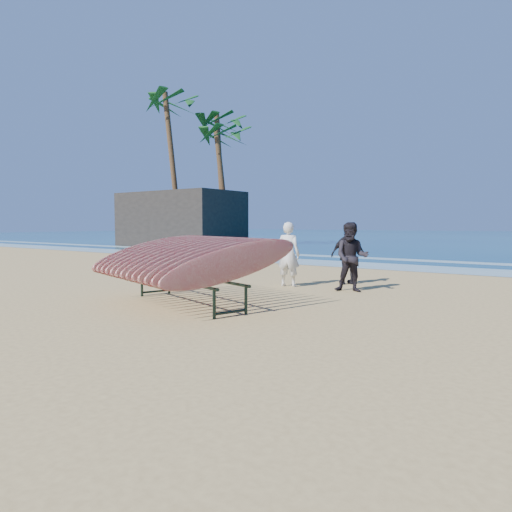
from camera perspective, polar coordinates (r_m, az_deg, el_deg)
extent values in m
plane|color=tan|center=(8.39, -3.21, -6.80)|extent=(120.00, 120.00, 0.00)
plane|color=white|center=(17.28, 18.13, -1.36)|extent=(160.00, 160.00, 0.00)
plane|color=white|center=(20.63, 21.08, -0.59)|extent=(160.00, 160.00, 0.00)
cylinder|color=black|center=(10.24, -14.08, -3.53)|extent=(0.06, 0.06, 0.50)
cylinder|color=black|center=(7.63, -5.25, -5.99)|extent=(0.06, 0.06, 0.50)
cylinder|color=black|center=(10.51, -10.81, -3.29)|extent=(0.06, 0.06, 0.50)
cylinder|color=black|center=(7.99, -1.27, -5.52)|extent=(0.06, 0.06, 0.50)
cylinder|color=black|center=(8.87, -10.34, -3.00)|extent=(3.08, 0.99, 0.06)
cylinder|color=black|center=(9.18, -6.71, -2.72)|extent=(3.08, 0.99, 0.06)
cylinder|color=black|center=(10.39, -12.41, -4.34)|extent=(0.23, 0.63, 0.04)
cylinder|color=black|center=(7.84, -3.21, -6.98)|extent=(0.23, 0.63, 0.04)
ellipsoid|color=maroon|center=(10.37, -12.64, 0.30)|extent=(0.90, 2.75, 1.10)
ellipsoid|color=maroon|center=(10.13, -12.04, 0.23)|extent=(0.90, 2.75, 1.10)
ellipsoid|color=maroon|center=(9.90, -11.40, 0.15)|extent=(0.90, 2.75, 1.10)
ellipsoid|color=maroon|center=(9.67, -10.73, 0.07)|extent=(0.90, 2.75, 1.10)
ellipsoid|color=maroon|center=(9.44, -10.03, -0.02)|extent=(0.90, 2.75, 1.10)
ellipsoid|color=maroon|center=(9.21, -9.29, -0.11)|extent=(0.90, 2.75, 1.10)
ellipsoid|color=maroon|center=(8.98, -8.52, -0.21)|extent=(0.90, 2.75, 1.10)
ellipsoid|color=maroon|center=(8.76, -7.71, -0.31)|extent=(0.90, 2.75, 1.10)
ellipsoid|color=maroon|center=(8.53, -6.85, -0.41)|extent=(0.90, 2.75, 1.10)
ellipsoid|color=maroon|center=(8.31, -5.95, -0.53)|extent=(0.90, 2.75, 1.10)
ellipsoid|color=maroon|center=(8.09, -5.00, -0.64)|extent=(0.90, 2.75, 1.10)
ellipsoid|color=maroon|center=(7.88, -4.00, -0.77)|extent=(0.90, 2.75, 1.10)
ellipsoid|color=maroon|center=(7.66, -2.94, -0.90)|extent=(0.90, 2.75, 1.10)
imported|color=silver|center=(11.49, 4.07, 0.22)|extent=(0.65, 0.49, 1.63)
imported|color=black|center=(10.79, 11.87, -0.13)|extent=(0.93, 0.82, 1.62)
imported|color=black|center=(12.13, 11.43, 0.18)|extent=(0.91, 0.91, 1.55)
cube|color=#2D2823|center=(32.62, -9.44, 4.53)|extent=(8.46, 4.70, 3.76)
cylinder|color=brown|center=(32.19, -10.31, 10.41)|extent=(0.36, 1.69, 10.32)
cylinder|color=brown|center=(31.26, -4.22, 8.52)|extent=(0.36, 1.63, 7.99)
cylinder|color=brown|center=(33.26, -4.42, 9.36)|extent=(0.36, 1.20, 9.32)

